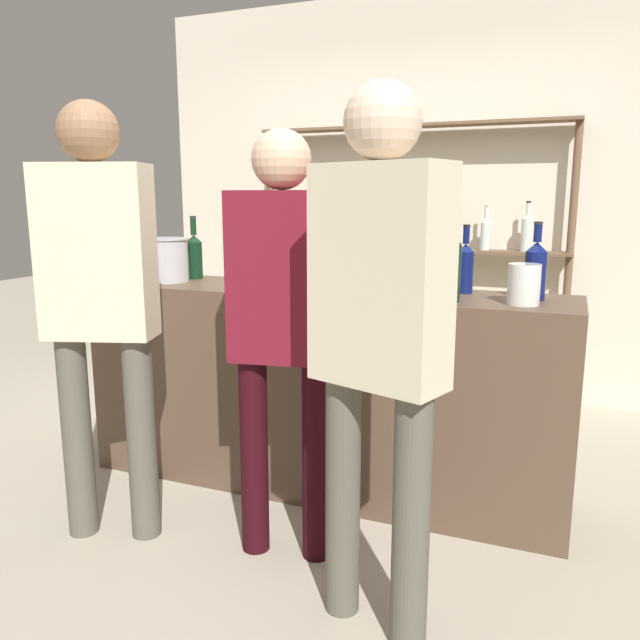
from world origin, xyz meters
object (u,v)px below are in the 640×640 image
(counter_bottle_4, at_px, (452,267))
(ice_bucket, at_px, (166,260))
(wine_glass, at_px, (262,260))
(server_behind_counter, at_px, (375,288))
(counter_bottle_3, at_px, (535,269))
(counter_bottle_0, at_px, (366,262))
(counter_bottle_5, at_px, (362,258))
(customer_center, at_px, (283,313))
(customer_right, at_px, (379,323))
(cork_jar, at_px, (524,285))
(customer_left, at_px, (99,289))
(counter_bottle_1, at_px, (194,255))
(counter_bottle_2, at_px, (465,267))

(counter_bottle_4, relative_size, ice_bucket, 1.54)
(counter_bottle_4, distance_m, wine_glass, 1.04)
(ice_bucket, height_order, server_behind_counter, server_behind_counter)
(counter_bottle_3, xyz_separation_m, ice_bucket, (-1.78, -0.09, -0.02))
(counter_bottle_0, height_order, wine_glass, counter_bottle_0)
(counter_bottle_5, height_order, customer_center, customer_center)
(counter_bottle_4, relative_size, customer_right, 0.21)
(customer_center, height_order, server_behind_counter, customer_center)
(counter_bottle_5, xyz_separation_m, ice_bucket, (-0.99, -0.17, -0.03))
(cork_jar, bearing_deg, server_behind_counter, 138.28)
(counter_bottle_0, relative_size, counter_bottle_4, 0.93)
(customer_right, height_order, server_behind_counter, customer_right)
(counter_bottle_0, height_order, customer_left, customer_left)
(ice_bucket, bearing_deg, counter_bottle_3, 2.82)
(counter_bottle_1, height_order, customer_left, customer_left)
(ice_bucket, xyz_separation_m, server_behind_counter, (0.90, 0.70, -0.19))
(counter_bottle_0, relative_size, customer_center, 0.21)
(customer_right, bearing_deg, counter_bottle_3, -3.74)
(customer_right, distance_m, server_behind_counter, 1.65)
(counter_bottle_2, bearing_deg, counter_bottle_3, -15.03)
(counter_bottle_4, bearing_deg, counter_bottle_5, 151.98)
(counter_bottle_0, bearing_deg, customer_center, -100.77)
(customer_left, height_order, customer_center, customer_left)
(counter_bottle_0, xyz_separation_m, counter_bottle_5, (-0.06, 0.12, 0.01))
(ice_bucket, relative_size, cork_jar, 1.44)
(customer_left, distance_m, server_behind_counter, 1.59)
(counter_bottle_1, bearing_deg, cork_jar, -7.21)
(ice_bucket, bearing_deg, counter_bottle_2, 6.52)
(counter_bottle_5, bearing_deg, cork_jar, -16.60)
(counter_bottle_1, height_order, counter_bottle_2, counter_bottle_1)
(cork_jar, xyz_separation_m, server_behind_counter, (-0.85, 0.76, -0.16))
(counter_bottle_4, height_order, wine_glass, counter_bottle_4)
(ice_bucket, xyz_separation_m, customer_right, (1.39, -0.87, -0.06))
(counter_bottle_1, relative_size, ice_bucket, 1.39)
(counter_bottle_4, distance_m, customer_right, 0.79)
(counter_bottle_2, relative_size, counter_bottle_5, 0.83)
(customer_right, bearing_deg, counter_bottle_2, 13.62)
(counter_bottle_2, bearing_deg, cork_jar, -40.18)
(wine_glass, xyz_separation_m, cork_jar, (1.29, -0.23, -0.03))
(counter_bottle_2, height_order, server_behind_counter, server_behind_counter)
(counter_bottle_1, distance_m, counter_bottle_3, 1.71)
(counter_bottle_3, xyz_separation_m, customer_center, (-0.85, -0.67, -0.13))
(counter_bottle_2, distance_m, customer_right, 1.05)
(counter_bottle_1, bearing_deg, server_behind_counter, 33.24)
(counter_bottle_5, height_order, customer_right, customer_right)
(counter_bottle_0, height_order, counter_bottle_4, counter_bottle_4)
(counter_bottle_0, relative_size, ice_bucket, 1.44)
(counter_bottle_0, xyz_separation_m, cork_jar, (0.70, -0.11, -0.05))
(counter_bottle_3, height_order, server_behind_counter, server_behind_counter)
(counter_bottle_5, distance_m, customer_right, 1.11)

